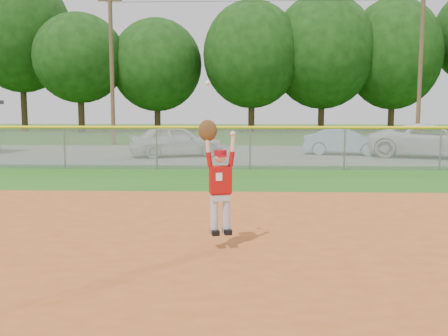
# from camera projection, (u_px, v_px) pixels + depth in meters

# --- Properties ---
(ground) EXTENTS (120.00, 120.00, 0.00)m
(ground) POSITION_uv_depth(u_px,v_px,m) (259.00, 247.00, 7.85)
(ground) COLOR #205513
(ground) RESTS_ON ground
(clay_infield) EXTENTS (24.00, 16.00, 0.04)m
(clay_infield) POSITION_uv_depth(u_px,v_px,m) (270.00, 330.00, 4.87)
(clay_infield) COLOR #A34B1D
(clay_infield) RESTS_ON ground
(parking_strip) EXTENTS (44.00, 10.00, 0.03)m
(parking_strip) POSITION_uv_depth(u_px,v_px,m) (248.00, 154.00, 23.72)
(parking_strip) COLOR slate
(parking_strip) RESTS_ON ground
(car_white_a) EXTENTS (4.46, 2.85, 1.41)m
(car_white_a) POSITION_uv_depth(u_px,v_px,m) (176.00, 141.00, 22.19)
(car_white_a) COLOR silver
(car_white_a) RESTS_ON parking_strip
(car_blue) EXTENTS (3.89, 2.11, 1.22)m
(car_blue) POSITION_uv_depth(u_px,v_px,m) (345.00, 141.00, 23.12)
(car_blue) COLOR #8FB2D6
(car_blue) RESTS_ON parking_strip
(car_white_b) EXTENTS (5.84, 4.09, 1.48)m
(car_white_b) POSITION_uv_depth(u_px,v_px,m) (432.00, 140.00, 21.76)
(car_white_b) COLOR white
(car_white_b) RESTS_ON parking_strip
(outfield_fence) EXTENTS (40.06, 0.10, 1.55)m
(outfield_fence) POSITION_uv_depth(u_px,v_px,m) (250.00, 145.00, 17.67)
(outfield_fence) COLOR gray
(outfield_fence) RESTS_ON ground
(power_lines) EXTENTS (19.40, 0.24, 9.00)m
(power_lines) POSITION_uv_depth(u_px,v_px,m) (264.00, 65.00, 29.08)
(power_lines) COLOR #4C3823
(power_lines) RESTS_ON ground
(tree_line) EXTENTS (62.37, 13.00, 14.43)m
(tree_line) POSITION_uv_depth(u_px,v_px,m) (256.00, 48.00, 44.52)
(tree_line) COLOR #422D1C
(tree_line) RESTS_ON ground
(ballplayer) EXTENTS (0.58, 0.30, 2.32)m
(ballplayer) POSITION_uv_depth(u_px,v_px,m) (219.00, 178.00, 7.53)
(ballplayer) COLOR silver
(ballplayer) RESTS_ON ground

